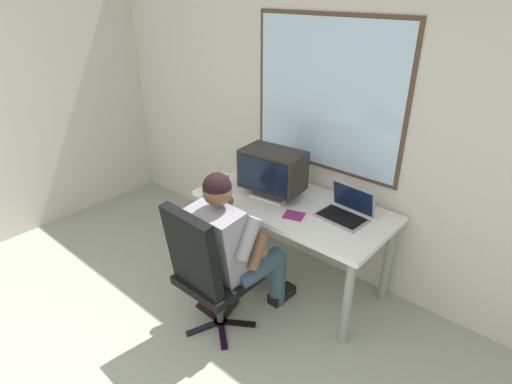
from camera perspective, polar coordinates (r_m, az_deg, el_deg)
The scene contains 9 objects.
wall_rear at distance 3.17m, azimuth 14.40°, elevation 9.35°, with size 5.61×0.08×2.66m.
desk at distance 3.23m, azimuth 5.16°, elevation -2.92°, with size 1.51×0.74×0.74m.
office_chair at distance 2.80m, azimuth -7.05°, elevation -10.30°, with size 0.50×0.54×1.02m.
person_seated at distance 2.91m, azimuth -3.16°, elevation -7.14°, with size 0.54×0.76×1.20m.
crt_monitor at distance 3.19m, azimuth 2.28°, elevation 3.00°, with size 0.51×0.34×0.38m.
laptop at distance 3.04m, azimuth 12.40°, elevation -2.28°, with size 0.37×0.30×0.22m.
wine_glass at distance 3.33m, azimuth -4.45°, elevation 1.75°, with size 0.09×0.09×0.15m.
desk_speaker at distance 3.55m, azimuth 0.24°, elevation 3.02°, with size 0.09×0.08×0.15m.
cd_case at distance 3.01m, azimuth 5.24°, elevation -3.24°, with size 0.18×0.16×0.01m.
Camera 1 is at (1.33, -0.12, 2.24)m, focal length 29.00 mm.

